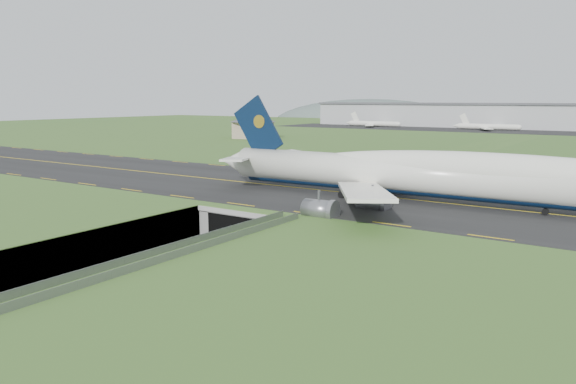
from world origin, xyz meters
The scene contains 10 objects.
ground centered at (0.00, 0.00, 0.00)m, with size 900.00×900.00×0.00m, color #386026.
airfield_deck centered at (0.00, 0.00, 3.00)m, with size 800.00×800.00×6.00m, color gray.
trench_road centered at (0.00, -7.50, 0.10)m, with size 12.00×75.00×0.20m, color slate.
taxiway centered at (0.00, 33.00, 6.09)m, with size 800.00×44.00×0.18m, color black.
tunnel_portal centered at (0.00, 16.71, 3.33)m, with size 17.00×22.30×6.00m.
guideway centered at (11.00, -19.11, 5.32)m, with size 3.00×53.00×7.05m.
jumbo_jet centered at (23.65, 31.12, 11.23)m, with size 90.34×58.90×19.48m.
shuttle_tram centered at (1.88, -0.17, 1.61)m, with size 3.07×7.28×2.93m.
service_building centered at (-100.29, 144.22, 12.82)m, with size 23.98×23.98×11.52m.
cargo_terminal centered at (-0.20, 299.41, 13.96)m, with size 320.00×67.00×15.60m.
Camera 1 is at (57.87, -62.51, 24.22)m, focal length 35.00 mm.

